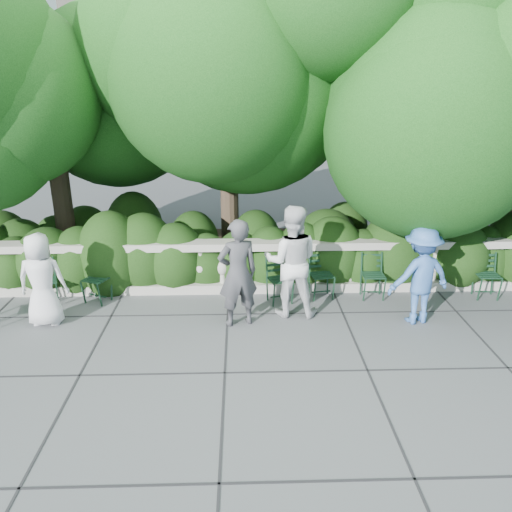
{
  "coord_description": "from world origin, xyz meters",
  "views": [
    {
      "loc": [
        -0.25,
        -6.96,
        3.89
      ],
      "look_at": [
        0.0,
        1.0,
        1.0
      ],
      "focal_mm": 35.0,
      "sensor_mm": 36.0,
      "label": 1
    }
  ],
  "objects_px": {
    "chair_e": "(487,301)",
    "person_businessman": "(42,280)",
    "chair_c": "(282,305)",
    "chair_d": "(323,301)",
    "person_woman_grey": "(238,273)",
    "chair_a": "(94,305)",
    "chair_b": "(48,307)",
    "chair_f": "(373,301)",
    "person_older_blue": "(420,275)",
    "person_casual_man": "(291,261)"
  },
  "relations": [
    {
      "from": "chair_e",
      "to": "person_businessman",
      "type": "bearing_deg",
      "value": -172.11
    },
    {
      "from": "chair_c",
      "to": "chair_e",
      "type": "xyz_separation_m",
      "value": [
        3.77,
        0.08,
        0.0
      ]
    },
    {
      "from": "chair_d",
      "to": "person_woman_grey",
      "type": "xyz_separation_m",
      "value": [
        -1.55,
        -0.84,
        0.9
      ]
    },
    {
      "from": "chair_a",
      "to": "person_woman_grey",
      "type": "bearing_deg",
      "value": 6.87
    },
    {
      "from": "chair_d",
      "to": "person_businessman",
      "type": "distance_m",
      "value": 4.84
    },
    {
      "from": "chair_b",
      "to": "chair_f",
      "type": "bearing_deg",
      "value": -20.26
    },
    {
      "from": "chair_c",
      "to": "person_older_blue",
      "type": "relative_size",
      "value": 0.51
    },
    {
      "from": "chair_a",
      "to": "chair_e",
      "type": "bearing_deg",
      "value": 23.42
    },
    {
      "from": "chair_a",
      "to": "chair_b",
      "type": "relative_size",
      "value": 1.0
    },
    {
      "from": "person_woman_grey",
      "to": "person_businessman",
      "type": "bearing_deg",
      "value": -19.66
    },
    {
      "from": "chair_a",
      "to": "chair_f",
      "type": "bearing_deg",
      "value": 23.93
    },
    {
      "from": "chair_e",
      "to": "chair_f",
      "type": "bearing_deg",
      "value": -178.37
    },
    {
      "from": "person_businessman",
      "to": "chair_f",
      "type": "bearing_deg",
      "value": -174.94
    },
    {
      "from": "person_woman_grey",
      "to": "chair_e",
      "type": "bearing_deg",
      "value": 171.79
    },
    {
      "from": "chair_c",
      "to": "chair_b",
      "type": "bearing_deg",
      "value": 162.14
    },
    {
      "from": "chair_c",
      "to": "chair_f",
      "type": "bearing_deg",
      "value": -12.58
    },
    {
      "from": "chair_c",
      "to": "person_casual_man",
      "type": "relative_size",
      "value": 0.44
    },
    {
      "from": "person_older_blue",
      "to": "person_businessman",
      "type": "bearing_deg",
      "value": -13.93
    },
    {
      "from": "person_woman_grey",
      "to": "chair_d",
      "type": "bearing_deg",
      "value": -169.05
    },
    {
      "from": "person_businessman",
      "to": "chair_d",
      "type": "bearing_deg",
      "value": -173.2
    },
    {
      "from": "chair_d",
      "to": "chair_e",
      "type": "distance_m",
      "value": 3.01
    },
    {
      "from": "chair_c",
      "to": "chair_e",
      "type": "distance_m",
      "value": 3.77
    },
    {
      "from": "person_businessman",
      "to": "chair_a",
      "type": "bearing_deg",
      "value": -131.66
    },
    {
      "from": "chair_e",
      "to": "person_woman_grey",
      "type": "xyz_separation_m",
      "value": [
        -4.57,
        -0.75,
        0.9
      ]
    },
    {
      "from": "person_businessman",
      "to": "person_older_blue",
      "type": "distance_m",
      "value": 6.15
    },
    {
      "from": "chair_c",
      "to": "person_woman_grey",
      "type": "xyz_separation_m",
      "value": [
        -0.79,
        -0.67,
        0.9
      ]
    },
    {
      "from": "chair_c",
      "to": "person_older_blue",
      "type": "distance_m",
      "value": 2.43
    },
    {
      "from": "person_businessman",
      "to": "person_casual_man",
      "type": "xyz_separation_m",
      "value": [
        4.07,
        0.24,
        0.18
      ]
    },
    {
      "from": "person_casual_man",
      "to": "person_older_blue",
      "type": "relative_size",
      "value": 1.16
    },
    {
      "from": "chair_d",
      "to": "person_older_blue",
      "type": "height_order",
      "value": "person_older_blue"
    },
    {
      "from": "chair_b",
      "to": "chair_c",
      "type": "relative_size",
      "value": 1.0
    },
    {
      "from": "chair_a",
      "to": "person_casual_man",
      "type": "xyz_separation_m",
      "value": [
        3.51,
        -0.43,
        0.96
      ]
    },
    {
      "from": "chair_a",
      "to": "chair_d",
      "type": "distance_m",
      "value": 4.16
    },
    {
      "from": "chair_e",
      "to": "person_older_blue",
      "type": "xyz_separation_m",
      "value": [
        -1.59,
        -0.75,
        0.83
      ]
    },
    {
      "from": "chair_a",
      "to": "person_businessman",
      "type": "xyz_separation_m",
      "value": [
        -0.56,
        -0.68,
        0.78
      ]
    },
    {
      "from": "chair_d",
      "to": "person_older_blue",
      "type": "distance_m",
      "value": 1.84
    },
    {
      "from": "chair_a",
      "to": "person_casual_man",
      "type": "bearing_deg",
      "value": 16.76
    },
    {
      "from": "chair_f",
      "to": "person_casual_man",
      "type": "bearing_deg",
      "value": -163.15
    },
    {
      "from": "person_woman_grey",
      "to": "person_older_blue",
      "type": "height_order",
      "value": "person_woman_grey"
    },
    {
      "from": "chair_a",
      "to": "person_woman_grey",
      "type": "relative_size",
      "value": 0.47
    },
    {
      "from": "person_older_blue",
      "to": "chair_a",
      "type": "bearing_deg",
      "value": -20.92
    },
    {
      "from": "chair_a",
      "to": "person_casual_man",
      "type": "height_order",
      "value": "person_casual_man"
    },
    {
      "from": "chair_f",
      "to": "person_businessman",
      "type": "relative_size",
      "value": 0.54
    },
    {
      "from": "chair_b",
      "to": "person_woman_grey",
      "type": "bearing_deg",
      "value": -33.07
    },
    {
      "from": "person_casual_man",
      "to": "chair_e",
      "type": "bearing_deg",
      "value": -167.75
    },
    {
      "from": "chair_f",
      "to": "person_woman_grey",
      "type": "bearing_deg",
      "value": -160.85
    },
    {
      "from": "chair_d",
      "to": "person_businessman",
      "type": "height_order",
      "value": "person_businessman"
    },
    {
      "from": "chair_f",
      "to": "person_woman_grey",
      "type": "distance_m",
      "value": 2.75
    },
    {
      "from": "chair_b",
      "to": "person_casual_man",
      "type": "height_order",
      "value": "person_casual_man"
    },
    {
      "from": "person_older_blue",
      "to": "chair_e",
      "type": "bearing_deg",
      "value": -167.76
    }
  ]
}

